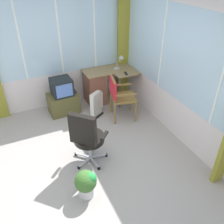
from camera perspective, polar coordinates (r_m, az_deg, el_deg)
ground at (r=4.16m, az=-7.60°, el=-12.75°), size 4.87×5.26×0.06m
north_window_panel at (r=5.31m, az=-16.21°, el=13.36°), size 3.87×0.07×2.50m
east_window_panel at (r=4.25m, az=17.26°, el=8.17°), size 0.07×4.26×2.50m
curtain_corner at (r=5.76m, az=2.87°, el=15.54°), size 0.31×0.10×2.40m
desk at (r=5.59m, az=-3.61°, el=6.14°), size 1.14×0.78×0.77m
desk_lamp at (r=5.50m, az=2.16°, el=12.10°), size 0.23×0.20×0.32m
tv_remote at (r=5.33m, az=3.32°, el=9.13°), size 0.08×0.16×0.02m
wooden_armchair at (r=4.90m, az=1.36°, el=4.53°), size 0.59×0.58×0.92m
office_chair at (r=3.79m, az=-6.06°, el=-5.62°), size 0.61×0.60×1.02m
tv_on_stand at (r=5.32m, az=-11.53°, el=3.33°), size 0.66×0.47×0.80m
space_heater at (r=5.13m, az=-3.65°, el=1.94°), size 0.36×0.31×0.56m
potted_plant at (r=3.54m, az=-6.14°, el=-16.30°), size 0.32×0.32×0.45m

